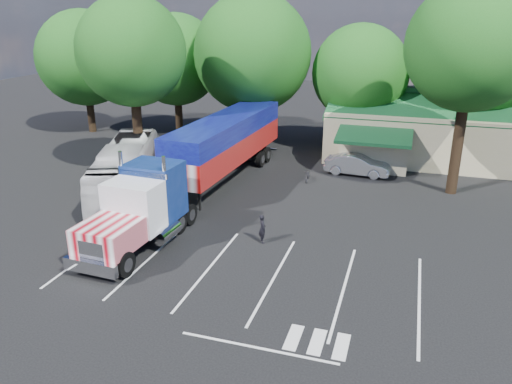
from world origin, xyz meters
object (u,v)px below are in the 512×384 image
(tour_bus, at_px, (126,169))
(silver_sedan, at_px, (357,165))
(bicycle, at_px, (308,175))
(semi_truck, at_px, (208,154))
(woman, at_px, (262,228))

(tour_bus, bearing_deg, silver_sedan, 10.12)
(bicycle, bearing_deg, semi_truck, -145.99)
(tour_bus, bearing_deg, woman, -43.64)
(semi_truck, relative_size, silver_sedan, 4.82)
(bicycle, bearing_deg, woman, -94.66)
(semi_truck, xyz_separation_m, tour_bus, (-5.18, -1.70, -1.03))
(semi_truck, relative_size, bicycle, 14.57)
(bicycle, distance_m, silver_sedan, 4.08)
(woman, height_order, silver_sedan, woman)
(woman, relative_size, tour_bus, 0.13)
(semi_truck, xyz_separation_m, woman, (5.55, -6.11, -1.91))
(semi_truck, distance_m, silver_sedan, 11.47)
(semi_truck, bearing_deg, silver_sedan, 40.74)
(silver_sedan, bearing_deg, tour_bus, 125.00)
(bicycle, distance_m, tour_bus, 12.59)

